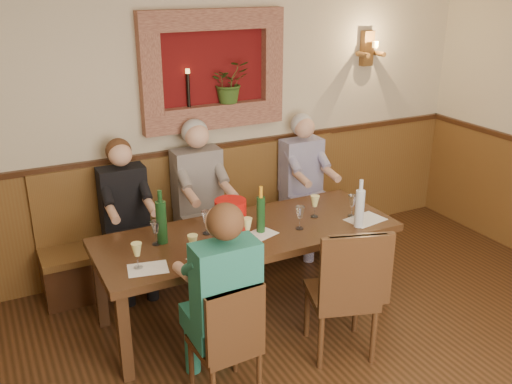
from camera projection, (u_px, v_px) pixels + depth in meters
room_shell at (426, 157)px, 2.57m from camera, size 6.04×6.04×2.82m
wall_niche at (218, 75)px, 5.16m from camera, size 1.36×0.30×1.06m
wall_sconce at (368, 49)px, 5.79m from camera, size 0.25×0.20×0.35m
dining_table at (248, 240)px, 4.55m from camera, size 2.40×0.90×0.75m
bench at (205, 234)px, 5.46m from camera, size 3.00×0.45×1.11m
chair_near_left at (226, 363)px, 3.76m from camera, size 0.41×0.41×0.89m
chair_near_right at (341, 316)px, 4.20m from camera, size 0.57×0.57×1.04m
person_bench_left at (128, 231)px, 4.97m from camera, size 0.40×0.49×1.37m
person_bench_mid at (202, 212)px, 5.24m from camera, size 0.44×0.54×1.46m
person_bench_right at (305, 196)px, 5.73m from camera, size 0.41×0.50×1.40m
person_chair_front at (221, 317)px, 3.69m from camera, size 0.41×0.51×1.41m
spittoon_bucket at (231, 217)px, 4.44m from camera, size 0.30×0.30×0.28m
wine_bottle_green_a at (261, 214)px, 4.46m from camera, size 0.08×0.08×0.38m
wine_bottle_green_b at (161, 221)px, 4.27m from camera, size 0.09×0.09×0.42m
water_bottle at (360, 207)px, 4.55m from camera, size 0.09×0.09×0.40m
tasting_sheet_a at (148, 269)px, 3.95m from camera, size 0.31×0.24×0.00m
tasting_sheet_b at (260, 234)px, 4.46m from camera, size 0.30×0.25×0.00m
tasting_sheet_c at (365, 220)px, 4.74m from camera, size 0.34×0.27×0.00m
tasting_sheet_d at (210, 257)px, 4.10m from camera, size 0.33×0.27×0.00m
wine_glass_0 at (315, 206)px, 4.76m from camera, size 0.08×0.08×0.19m
wine_glass_1 at (137, 256)px, 3.92m from camera, size 0.08×0.08×0.19m
wine_glass_2 at (193, 247)px, 4.04m from camera, size 0.08×0.08×0.19m
wine_glass_3 at (352, 206)px, 4.77m from camera, size 0.08×0.08×0.19m
wine_glass_4 at (300, 218)px, 4.54m from camera, size 0.08×0.08×0.19m
wine_glass_5 at (206, 223)px, 4.45m from camera, size 0.08×0.08×0.19m
wine_glass_6 at (156, 233)px, 4.27m from camera, size 0.08×0.08×0.19m
wine_glass_7 at (247, 230)px, 4.32m from camera, size 0.08×0.08×0.19m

